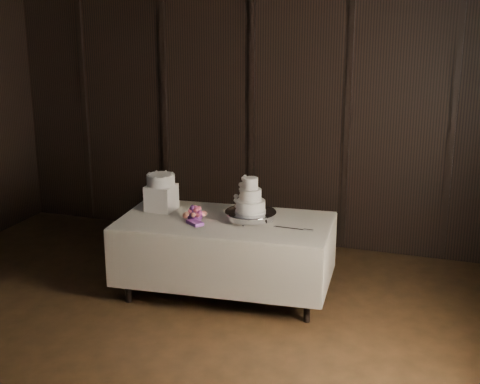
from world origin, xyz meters
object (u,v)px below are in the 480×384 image
(display_table, at_px, (225,254))
(small_cake, at_px, (161,180))
(wedding_cake, at_px, (248,198))
(bouquet, at_px, (195,214))
(box_pedestal, at_px, (161,198))
(cake_stand, at_px, (251,216))

(display_table, distance_m, small_cake, 0.96)
(wedding_cake, xyz_separation_m, bouquet, (-0.48, -0.14, -0.16))
(box_pedestal, distance_m, small_cake, 0.18)
(small_cake, bearing_deg, display_table, -8.45)
(cake_stand, relative_size, wedding_cake, 1.48)
(cake_stand, xyz_separation_m, wedding_cake, (-0.02, -0.01, 0.17))
(cake_stand, xyz_separation_m, box_pedestal, (-0.94, 0.04, 0.08))
(cake_stand, bearing_deg, box_pedestal, 177.67)
(bouquet, bearing_deg, cake_stand, 16.60)
(display_table, xyz_separation_m, small_cake, (-0.70, 0.10, 0.65))
(display_table, distance_m, box_pedestal, 0.85)
(bouquet, xyz_separation_m, box_pedestal, (-0.44, 0.19, 0.07))
(wedding_cake, xyz_separation_m, small_cake, (-0.91, 0.05, 0.09))
(box_pedestal, bearing_deg, cake_stand, -2.33)
(wedding_cake, bearing_deg, box_pedestal, -170.94)
(cake_stand, distance_m, box_pedestal, 0.94)
(bouquet, relative_size, box_pedestal, 1.44)
(wedding_cake, distance_m, box_pedestal, 0.92)
(cake_stand, distance_m, small_cake, 0.97)
(cake_stand, bearing_deg, wedding_cake, -150.26)
(cake_stand, distance_m, bouquet, 0.52)
(display_table, distance_m, wedding_cake, 0.60)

